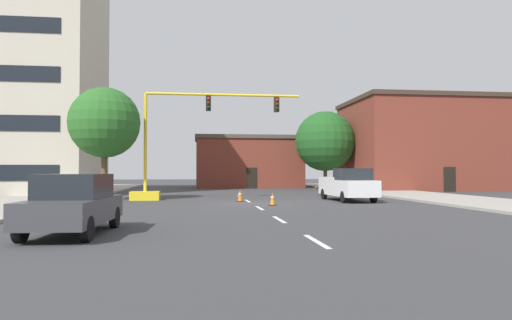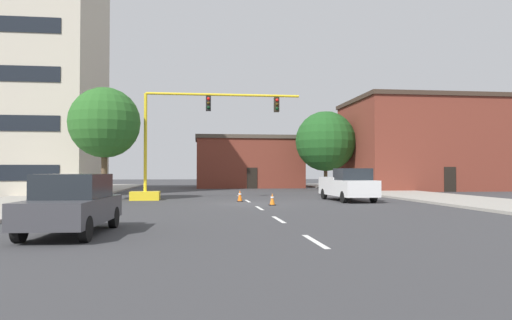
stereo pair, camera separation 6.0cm
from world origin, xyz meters
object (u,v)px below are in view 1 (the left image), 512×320
object	(u,v)px
tree_left_near	(105,123)
tree_right_far	(325,141)
traffic_signal_gantry	(169,163)
sedan_dark_gray_near_left	(74,203)
traffic_cone_roadside_a	(272,199)
traffic_cone_roadside_b	(240,196)
pickup_truck_white	(348,185)

from	to	relation	value
tree_left_near	tree_right_far	distance (m)	23.91
traffic_signal_gantry	sedan_dark_gray_near_left	size ratio (longest dim) A/B	2.34
tree_left_near	tree_right_far	bearing A→B (deg)	39.99
traffic_signal_gantry	tree_right_far	bearing A→B (deg)	46.28
tree_left_near	sedan_dark_gray_near_left	world-z (taller)	tree_left_near
traffic_signal_gantry	tree_left_near	xyz separation A→B (m)	(-3.92, -0.31, 2.47)
tree_left_near	traffic_cone_roadside_a	xyz separation A→B (m)	(9.68, -5.05, -4.49)
sedan_dark_gray_near_left	traffic_cone_roadside_a	bearing A→B (deg)	54.49
traffic_cone_roadside_a	traffic_cone_roadside_b	world-z (taller)	traffic_cone_roadside_b
traffic_signal_gantry	pickup_truck_white	xyz separation A→B (m)	(10.93, -2.32, -1.37)
tree_left_near	traffic_cone_roadside_a	distance (m)	11.81
tree_left_near	traffic_cone_roadside_b	distance (m)	9.53
tree_right_far	pickup_truck_white	xyz separation A→B (m)	(-3.47, -17.38, -3.83)
tree_right_far	traffic_cone_roadside_b	world-z (taller)	tree_right_far
sedan_dark_gray_near_left	traffic_cone_roadside_b	world-z (taller)	sedan_dark_gray_near_left
pickup_truck_white	traffic_cone_roadside_a	size ratio (longest dim) A/B	8.26
tree_left_near	sedan_dark_gray_near_left	size ratio (longest dim) A/B	1.52
traffic_signal_gantry	sedan_dark_gray_near_left	bearing A→B (deg)	-96.43
pickup_truck_white	traffic_signal_gantry	bearing A→B (deg)	168.01
traffic_signal_gantry	sedan_dark_gray_near_left	xyz separation A→B (m)	(-1.80, -15.95, -1.46)
tree_right_far	traffic_cone_roadside_b	distance (m)	20.36
traffic_signal_gantry	pickup_truck_white	bearing A→B (deg)	-11.99
traffic_cone_roadside_b	tree_right_far	bearing A→B (deg)	59.51
pickup_truck_white	traffic_cone_roadside_a	xyz separation A→B (m)	(-5.17, -3.04, -0.65)
tree_right_far	sedan_dark_gray_near_left	xyz separation A→B (m)	(-16.19, -31.01, -3.91)
traffic_signal_gantry	traffic_cone_roadside_b	world-z (taller)	traffic_signal_gantry
pickup_truck_white	traffic_cone_roadside_b	distance (m)	6.64
sedan_dark_gray_near_left	traffic_cone_roadside_a	xyz separation A→B (m)	(7.56, 10.59, -0.56)
sedan_dark_gray_near_left	traffic_cone_roadside_b	bearing A→B (deg)	66.23
sedan_dark_gray_near_left	traffic_cone_roadside_b	distance (m)	15.19
tree_left_near	sedan_dark_gray_near_left	distance (m)	16.27
traffic_cone_roadside_a	pickup_truck_white	bearing A→B (deg)	30.49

